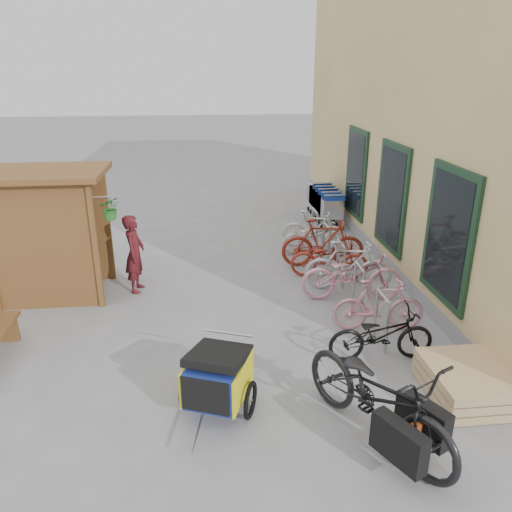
{
  "coord_description": "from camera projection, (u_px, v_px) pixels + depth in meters",
  "views": [
    {
      "loc": [
        -0.38,
        -6.63,
        4.13
      ],
      "look_at": [
        0.5,
        1.5,
        1.0
      ],
      "focal_mm": 35.0,
      "sensor_mm": 36.0,
      "label": 1
    }
  ],
  "objects": [
    {
      "name": "kiosk",
      "position": [
        45.0,
        217.0,
        9.08
      ],
      "size": [
        2.49,
        1.65,
        2.4
      ],
      "color": "brown",
      "rests_on": "ground"
    },
    {
      "name": "ground",
      "position": [
        234.0,
        352.0,
        7.67
      ],
      "size": [
        80.0,
        80.0,
        0.0
      ],
      "primitive_type": "plane",
      "color": "gray"
    },
    {
      "name": "bike_2",
      "position": [
        352.0,
        275.0,
        9.26
      ],
      "size": [
        1.94,
        0.84,
        0.99
      ],
      "primitive_type": "imported",
      "rotation": [
        0.0,
        0.0,
        1.47
      ],
      "color": "pink",
      "rests_on": "ground"
    },
    {
      "name": "pallet_stack",
      "position": [
        467.0,
        382.0,
        6.6
      ],
      "size": [
        1.0,
        1.2,
        0.4
      ],
      "color": "tan",
      "rests_on": "ground"
    },
    {
      "name": "bike_0",
      "position": [
        381.0,
        335.0,
        7.36
      ],
      "size": [
        1.58,
        0.56,
        0.83
      ],
      "primitive_type": "imported",
      "rotation": [
        0.0,
        0.0,
        1.57
      ],
      "color": "black",
      "rests_on": "ground"
    },
    {
      "name": "child_trailer",
      "position": [
        218.0,
        376.0,
        6.22
      ],
      "size": [
        1.02,
        1.55,
        0.9
      ],
      "rotation": [
        0.0,
        0.0,
        -0.37
      ],
      "color": "navy",
      "rests_on": "ground"
    },
    {
      "name": "bike_4",
      "position": [
        329.0,
        258.0,
        10.26
      ],
      "size": [
        1.68,
        0.89,
        0.84
      ],
      "primitive_type": "imported",
      "rotation": [
        0.0,
        0.0,
        1.35
      ],
      "color": "maroon",
      "rests_on": "ground"
    },
    {
      "name": "person_kiosk",
      "position": [
        135.0,
        254.0,
        9.54
      ],
      "size": [
        0.44,
        0.6,
        1.53
      ],
      "primitive_type": "imported",
      "rotation": [
        0.0,
        0.0,
        1.44
      ],
      "color": "maroon",
      "rests_on": "ground"
    },
    {
      "name": "bike_7",
      "position": [
        314.0,
        229.0,
        11.95
      ],
      "size": [
        1.58,
        0.92,
        0.92
      ],
      "primitive_type": "imported",
      "rotation": [
        0.0,
        0.0,
        1.23
      ],
      "color": "silver",
      "rests_on": "ground"
    },
    {
      "name": "bike_3",
      "position": [
        348.0,
        266.0,
        9.64
      ],
      "size": [
        1.74,
        0.8,
        1.01
      ],
      "primitive_type": "imported",
      "rotation": [
        0.0,
        0.0,
        1.37
      ],
      "color": "silver",
      "rests_on": "ground"
    },
    {
      "name": "bike_rack",
      "position": [
        341.0,
        259.0,
        9.95
      ],
      "size": [
        0.05,
        5.35,
        0.86
      ],
      "color": "#A5A8AD",
      "rests_on": "ground"
    },
    {
      "name": "shopping_carts",
      "position": [
        324.0,
        200.0,
        14.04
      ],
      "size": [
        0.57,
        2.27,
        1.03
      ],
      "color": "silver",
      "rests_on": "ground"
    },
    {
      "name": "bike_1",
      "position": [
        378.0,
        305.0,
        8.17
      ],
      "size": [
        1.54,
        0.57,
        0.91
      ],
      "primitive_type": "imported",
      "rotation": [
        0.0,
        0.0,
        1.47
      ],
      "color": "pink",
      "rests_on": "ground"
    },
    {
      "name": "bike_5",
      "position": [
        323.0,
        243.0,
        10.79
      ],
      "size": [
        1.84,
        0.69,
        1.08
      ],
      "primitive_type": "imported",
      "rotation": [
        0.0,
        0.0,
        1.47
      ],
      "color": "maroon",
      "rests_on": "ground"
    },
    {
      "name": "bike_6",
      "position": [
        313.0,
        237.0,
        11.62
      ],
      "size": [
        1.56,
        0.66,
        0.8
      ],
      "primitive_type": "imported",
      "rotation": [
        0.0,
        0.0,
        1.65
      ],
      "color": "silver",
      "rests_on": "ground"
    },
    {
      "name": "building",
      "position": [
        505.0,
        96.0,
        11.25
      ],
      "size": [
        6.07,
        13.0,
        7.0
      ],
      "color": "#DFC080",
      "rests_on": "ground"
    },
    {
      "name": "cargo_bike",
      "position": [
        379.0,
        397.0,
        5.69
      ],
      "size": [
        1.75,
        2.39,
        1.2
      ],
      "rotation": [
        0.0,
        0.0,
        0.48
      ],
      "color": "black",
      "rests_on": "ground"
    }
  ]
}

